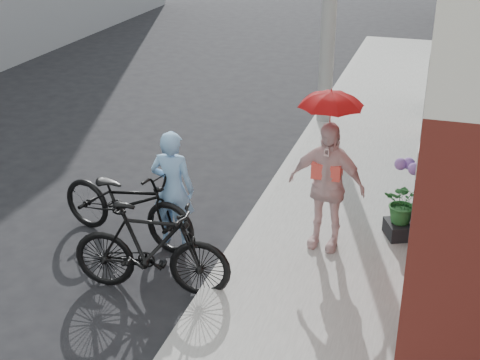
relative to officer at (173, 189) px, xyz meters
The scene contains 10 objects.
ground 1.10m from the officer, 97.95° to the right, with size 80.00×80.00×0.00m, color black.
sidewalk 2.47m from the officer, 32.23° to the left, with size 2.20×24.00×0.12m, color gray.
curb 1.68m from the officer, 56.39° to the left, with size 0.12×24.00×0.12m, color #9E9E99.
officer is the anchor object (origin of this frame).
bike_left 0.69m from the officer, behind, with size 0.75×2.14×1.12m, color black.
bike_right 1.18m from the officer, 80.31° to the right, with size 0.54×1.90×1.14m, color black.
kimono_woman 1.98m from the officer, 10.23° to the left, with size 0.99×0.41×1.70m, color beige.
parasol 2.39m from the officer, 10.23° to the left, with size 0.76×0.76×0.67m, color red.
planter 3.09m from the officer, 17.09° to the left, with size 0.39×0.39×0.21m, color black.
potted_plant 3.04m from the officer, 17.09° to the left, with size 0.52×0.45×0.58m, color #26602A.
Camera 1 is at (3.31, -6.50, 4.50)m, focal length 50.00 mm.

